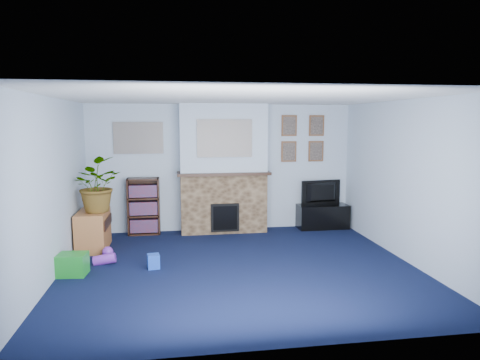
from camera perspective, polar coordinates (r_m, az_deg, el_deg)
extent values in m
cube|color=black|center=(6.26, 0.00, -11.58)|extent=(5.00, 4.50, 0.01)
cube|color=white|center=(5.91, 0.00, 10.93)|extent=(5.00, 4.50, 0.01)
cube|color=silver|center=(8.18, -2.38, 1.63)|extent=(5.00, 0.04, 2.40)
cube|color=silver|center=(3.80, 5.16, -5.56)|extent=(5.00, 0.04, 2.40)
cube|color=silver|center=(6.12, -23.83, -1.11)|extent=(0.04, 4.50, 2.40)
cube|color=silver|center=(6.81, 21.29, -0.14)|extent=(0.04, 4.50, 2.40)
cube|color=brown|center=(8.08, -2.20, -3.10)|extent=(1.60, 0.40, 1.10)
cube|color=brown|center=(7.94, -2.24, 5.43)|extent=(1.60, 0.40, 1.30)
cube|color=brown|center=(7.96, -2.19, 0.92)|extent=(1.72, 0.50, 0.05)
cube|color=brown|center=(7.93, -2.02, -5.02)|extent=(0.52, 0.08, 0.52)
cube|color=brown|center=(7.89, -1.98, -5.08)|extent=(0.44, 0.02, 0.44)
cube|color=gray|center=(7.73, -2.06, 5.59)|extent=(1.00, 0.03, 0.68)
cube|color=gray|center=(8.10, -13.40, 5.48)|extent=(0.90, 0.03, 0.58)
cube|color=brown|center=(8.36, 6.57, 7.21)|extent=(0.30, 0.03, 0.40)
cube|color=brown|center=(8.52, 10.17, 7.15)|extent=(0.30, 0.03, 0.40)
cube|color=brown|center=(8.38, 6.51, 3.79)|extent=(0.30, 0.03, 0.40)
cube|color=brown|center=(8.54, 10.09, 3.80)|extent=(0.30, 0.03, 0.40)
cube|color=black|center=(8.57, 10.95, -4.84)|extent=(0.98, 0.41, 0.46)
imported|color=black|center=(8.50, 10.99, -1.68)|extent=(0.83, 0.22, 0.47)
cube|color=black|center=(8.24, -12.64, -3.26)|extent=(0.58, 0.02, 1.05)
cube|color=black|center=(8.13, -14.64, -3.46)|extent=(0.03, 0.28, 1.05)
cube|color=black|center=(8.09, -10.76, -3.40)|extent=(0.03, 0.28, 1.05)
cube|color=black|center=(8.22, -12.60, -6.92)|extent=(0.56, 0.28, 0.03)
cube|color=black|center=(8.14, -12.67, -4.64)|extent=(0.56, 0.28, 0.03)
cube|color=black|center=(8.08, -12.74, -2.36)|extent=(0.56, 0.28, 0.03)
cube|color=black|center=(8.03, -12.81, 0.14)|extent=(0.56, 0.28, 0.03)
cube|color=black|center=(8.17, -12.63, -5.89)|extent=(0.50, 0.22, 0.24)
cube|color=black|center=(8.10, -12.70, -3.62)|extent=(0.50, 0.22, 0.24)
cube|color=black|center=(8.05, -12.77, -1.39)|extent=(0.50, 0.22, 0.22)
cube|color=#AF6A38|center=(7.44, -18.98, -6.06)|extent=(0.45, 0.81, 0.63)
imported|color=#26661E|center=(7.25, -18.91, -0.64)|extent=(1.02, 1.04, 0.87)
cube|color=gold|center=(7.94, -2.03, 1.59)|extent=(0.11, 0.07, 0.15)
cylinder|color=#B2BFC6|center=(7.97, -0.15, 1.69)|extent=(0.05, 0.05, 0.15)
sphere|color=gray|center=(7.89, -6.37, 1.47)|extent=(0.14, 0.14, 0.14)
cylinder|color=blue|center=(8.03, 2.29, 1.59)|extent=(0.06, 0.06, 0.12)
cube|color=#198C26|center=(6.35, -21.43, -10.52)|extent=(0.40, 0.34, 0.30)
sphere|color=purple|center=(6.98, -17.22, -9.10)|extent=(0.17, 0.17, 0.17)
cube|color=blue|center=(6.32, -11.46, -10.51)|extent=(0.19, 0.19, 0.20)
cylinder|color=purple|center=(6.68, -17.61, -10.06)|extent=(0.33, 0.15, 0.19)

